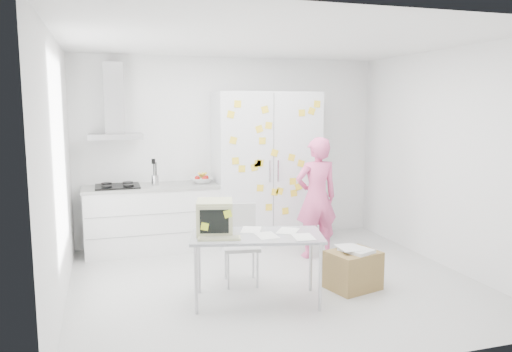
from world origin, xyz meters
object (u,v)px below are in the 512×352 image
object	(u,v)px
person	(316,198)
desk	(230,226)
chair	(240,239)
cardboard_box	(353,269)

from	to	relation	value
person	desk	size ratio (longest dim) A/B	1.11
desk	chair	world-z (taller)	desk
person	cardboard_box	xyz separation A→B (m)	(-0.09, -1.21, -0.58)
desk	person	bearing A→B (deg)	51.70
person	chair	size ratio (longest dim) A/B	1.80
person	desk	world-z (taller)	person
chair	cardboard_box	size ratio (longest dim) A/B	1.44
person	desk	bearing A→B (deg)	37.43
person	chair	world-z (taller)	person
desk	chair	distance (m)	0.66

